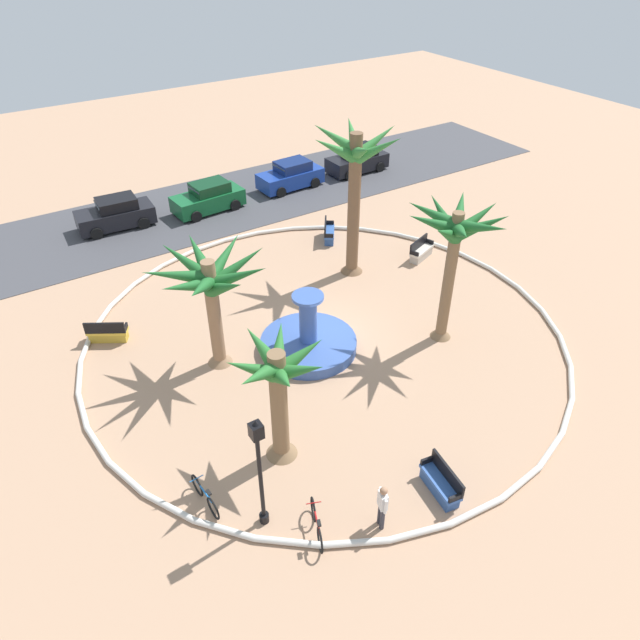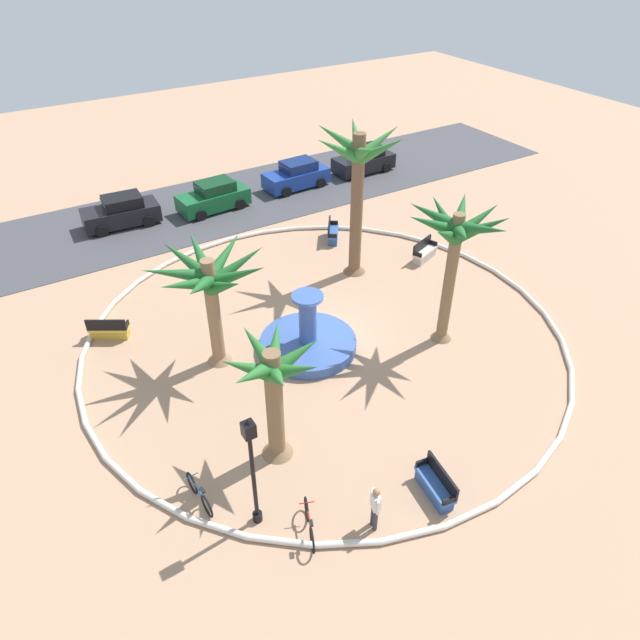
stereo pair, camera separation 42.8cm
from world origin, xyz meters
name	(u,v)px [view 2 (the right image)]	position (x,y,z in m)	size (l,w,h in m)	color
ground_plane	(325,336)	(0.00, 0.00, 0.00)	(80.00, 80.00, 0.00)	tan
plaza_curb	(325,334)	(0.00, 0.00, 0.10)	(19.33, 19.33, 0.20)	silver
street_asphalt	(196,209)	(0.00, 14.06, 0.01)	(48.00, 8.00, 0.03)	#424247
fountain	(308,342)	(-0.99, -0.33, 0.35)	(3.81, 3.81, 2.54)	#38569E
palm_tree_near_fountain	(209,282)	(-4.30, 0.82, 3.58)	(4.47, 4.43, 4.74)	#8E6B4C
palm_tree_by_curb	(358,175)	(3.92, 3.63, 4.83)	(4.16, 4.15, 6.93)	brown
palm_tree_mid_plaza	(273,382)	(-4.57, -4.44, 3.07)	(3.20, 3.23, 4.41)	brown
palm_tree_far_side	(456,239)	(3.97, -2.55, 4.52)	(3.74, 3.82, 5.79)	brown
bench_east	(424,253)	(7.51, 2.77, 0.35)	(1.67, 1.02, 1.00)	beige
bench_west	(435,486)	(-1.29, -8.31, 0.35)	(0.75, 1.66, 1.00)	#335BA8
bench_north	(109,331)	(-7.49, 4.51, 0.35)	(1.63, 1.26, 1.00)	gold
bench_southeast	(333,234)	(4.75, 6.87, 0.35)	(1.32, 1.60, 1.00)	#335BA8
lamppost	(252,465)	(-6.23, -6.35, 2.39)	(0.32, 0.32, 4.09)	black
bicycle_red_frame	(309,524)	(-5.17, -7.48, 0.38)	(0.73, 1.62, 0.94)	black
bicycle_by_lamppost	(199,494)	(-7.41, -4.93, 0.38)	(0.44, 1.72, 0.94)	black
person_cyclist_helmet	(375,506)	(-3.52, -8.27, 0.92)	(0.29, 0.51, 1.64)	#33333D
parked_car_leftmost	(121,212)	(-4.11, 14.25, 0.78)	(4.10, 2.12, 1.67)	black
parked_car_second	(214,197)	(0.93, 13.48, 0.78)	(4.12, 2.15, 1.67)	#145B2D
parked_car_third	(297,175)	(6.52, 13.76, 0.78)	(4.08, 2.07, 1.67)	navy
parked_car_rightmost	(364,160)	(11.49, 13.67, 0.78)	(4.04, 1.99, 1.67)	black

